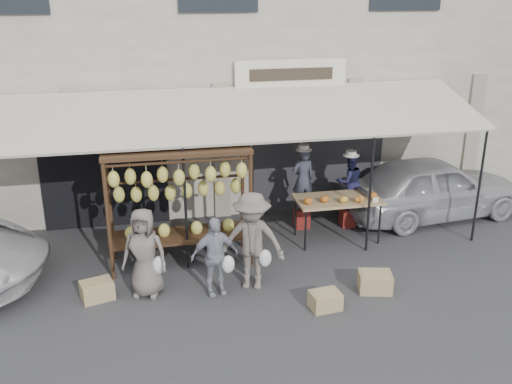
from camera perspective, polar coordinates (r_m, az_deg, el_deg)
ground_plane at (r=9.86m, az=-0.27°, el=-10.04°), size 90.00×90.00×0.00m
shophouse at (r=14.99m, az=-5.39°, el=15.12°), size 24.00×6.15×7.30m
awning at (r=11.02m, az=-2.62°, el=7.66°), size 10.00×2.35×2.92m
banana_rack at (r=10.29m, az=-7.77°, el=0.76°), size 2.60×0.90×2.24m
produce_table at (r=11.51m, az=8.25°, el=-0.85°), size 1.70×0.90×1.04m
vendor_left at (r=11.97m, az=4.71°, el=1.31°), size 0.52×0.38×1.34m
vendor_right at (r=12.19m, az=9.33°, el=1.04°), size 0.63×0.51×1.21m
customer_left at (r=9.64m, az=-11.09°, el=-5.99°), size 0.87×0.71×1.54m
customer_mid at (r=9.55m, az=-4.18°, el=-6.44°), size 0.85×0.46×1.39m
customer_right at (r=9.65m, az=-0.41°, el=-4.94°), size 1.27×0.98×1.73m
stool_left at (r=12.29m, az=4.59°, el=-2.59°), size 0.37×0.37×0.43m
stool_right at (r=12.48m, az=9.12°, el=-2.48°), size 0.32×0.32×0.41m
crate_near_a at (r=9.44m, az=6.94°, el=-10.71°), size 0.52×0.41×0.29m
crate_near_b at (r=10.05m, az=11.81°, el=-8.79°), size 0.63×0.54×0.33m
crate_far at (r=9.98m, az=-15.60°, el=-9.44°), size 0.60×0.52×0.31m
sedan at (r=13.23m, az=17.21°, el=0.47°), size 4.25×2.11×1.39m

